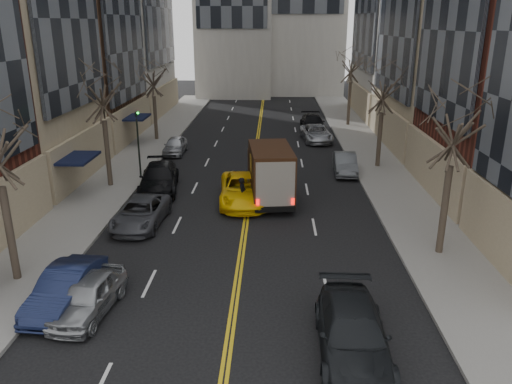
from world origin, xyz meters
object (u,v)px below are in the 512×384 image
ups_truck (270,173)px  pedestrian (243,194)px  taxi (243,189)px  observer_sedan (353,333)px

ups_truck → pedestrian: size_ratio=3.35×
ups_truck → taxi: 1.78m
observer_sedan → taxi: 14.31m
observer_sedan → taxi: taxi is taller
pedestrian → observer_sedan: bearing=-155.1°
taxi → pedestrian: (0.03, -1.12, 0.13)m
ups_truck → observer_sedan: ups_truck is taller
taxi → pedestrian: 1.13m
ups_truck → taxi: (-1.50, -0.46, -0.85)m
ups_truck → taxi: ups_truck is taller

